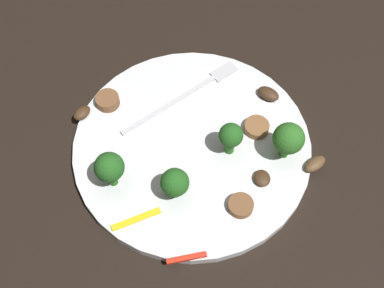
{
  "coord_description": "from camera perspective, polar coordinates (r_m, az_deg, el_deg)",
  "views": [
    {
      "loc": [
        -0.17,
        -0.26,
        0.53
      ],
      "look_at": [
        0.0,
        0.0,
        0.01
      ],
      "focal_mm": 46.36,
      "sensor_mm": 36.0,
      "label": 1
    }
  ],
  "objects": [
    {
      "name": "mushroom_0",
      "position": [
        0.64,
        -12.56,
        3.52
      ],
      "size": [
        0.03,
        0.02,
        0.01
      ],
      "primitive_type": "ellipsoid",
      "rotation": [
        0.0,
        0.0,
        3.42
      ],
      "color": "#422B19",
      "rests_on": "plate"
    },
    {
      "name": "pepper_strip_1",
      "position": [
        0.56,
        -6.44,
        -8.59
      ],
      "size": [
        0.06,
        0.02,
        0.0
      ],
      "primitive_type": "cube",
      "rotation": [
        0.0,
        0.0,
        2.96
      ],
      "color": "yellow",
      "rests_on": "plate"
    },
    {
      "name": "broccoli_floret_0",
      "position": [
        0.58,
        4.48,
        0.88
      ],
      "size": [
        0.03,
        0.03,
        0.05
      ],
      "color": "#296420",
      "rests_on": "plate"
    },
    {
      "name": "mushroom_2",
      "position": [
        0.6,
        13.97,
        -2.23
      ],
      "size": [
        0.03,
        0.02,
        0.01
      ],
      "primitive_type": "ellipsoid",
      "rotation": [
        0.0,
        0.0,
        0.07
      ],
      "color": "brown",
      "rests_on": "plate"
    },
    {
      "name": "fork",
      "position": [
        0.65,
        -0.33,
        5.91
      ],
      "size": [
        0.18,
        0.02,
        0.0
      ],
      "rotation": [
        0.0,
        0.0,
        0.07
      ],
      "color": "silver",
      "rests_on": "plate"
    },
    {
      "name": "plate",
      "position": [
        0.61,
        0.0,
        -0.3
      ],
      "size": [
        0.29,
        0.29,
        0.01
      ],
      "primitive_type": "cylinder",
      "color": "white",
      "rests_on": "ground_plane"
    },
    {
      "name": "sausage_slice_2",
      "position": [
        0.64,
        -9.69,
        4.94
      ],
      "size": [
        0.04,
        0.04,
        0.01
      ],
      "primitive_type": "cylinder",
      "rotation": [
        0.0,
        0.0,
        0.51
      ],
      "color": "brown",
      "rests_on": "plate"
    },
    {
      "name": "sausage_slice_0",
      "position": [
        0.57,
        5.89,
        -6.89
      ],
      "size": [
        0.04,
        0.04,
        0.01
      ],
      "primitive_type": "cylinder",
      "rotation": [
        0.0,
        0.0,
        0.47
      ],
      "color": "brown",
      "rests_on": "plate"
    },
    {
      "name": "broccoli_floret_2",
      "position": [
        0.55,
        -1.99,
        -4.49
      ],
      "size": [
        0.03,
        0.03,
        0.05
      ],
      "color": "#296420",
      "rests_on": "plate"
    },
    {
      "name": "pepper_strip_0",
      "position": [
        0.54,
        -0.62,
        -12.99
      ],
      "size": [
        0.04,
        0.02,
        0.0
      ],
      "primitive_type": "cube",
      "rotation": [
        0.0,
        0.0,
        5.9
      ],
      "color": "red",
      "rests_on": "plate"
    },
    {
      "name": "sausage_slice_1",
      "position": [
        0.62,
        7.44,
        1.92
      ],
      "size": [
        0.04,
        0.04,
        0.01
      ],
      "primitive_type": "cylinder",
      "rotation": [
        0.0,
        0.0,
        2.8
      ],
      "color": "brown",
      "rests_on": "plate"
    },
    {
      "name": "mushroom_3",
      "position": [
        0.65,
        8.78,
        5.73
      ],
      "size": [
        0.03,
        0.03,
        0.01
      ],
      "primitive_type": "ellipsoid",
      "rotation": [
        0.0,
        0.0,
        5.1
      ],
      "color": "#422B19",
      "rests_on": "plate"
    },
    {
      "name": "ground_plane",
      "position": [
        0.62,
        0.0,
        -0.59
      ],
      "size": [
        1.4,
        1.4,
        0.0
      ],
      "primitive_type": "plane",
      "color": "black"
    },
    {
      "name": "mushroom_1",
      "position": [
        0.58,
        8.05,
        -3.91
      ],
      "size": [
        0.03,
        0.03,
        0.01
      ],
      "primitive_type": "ellipsoid",
      "rotation": [
        0.0,
        0.0,
        4.28
      ],
      "color": "#422B19",
      "rests_on": "plate"
    },
    {
      "name": "broccoli_floret_1",
      "position": [
        0.56,
        -9.48,
        -2.73
      ],
      "size": [
        0.03,
        0.03,
        0.05
      ],
      "color": "#296420",
      "rests_on": "plate"
    },
    {
      "name": "broccoli_floret_3",
      "position": [
        0.58,
        11.04,
        0.57
      ],
      "size": [
        0.04,
        0.04,
        0.06
      ],
      "color": "#347525",
      "rests_on": "plate"
    }
  ]
}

